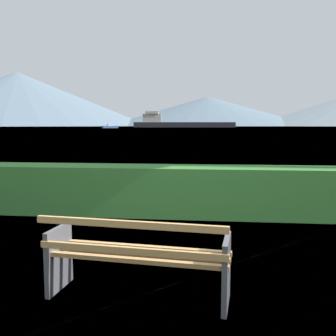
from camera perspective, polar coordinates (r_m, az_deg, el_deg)
ground_plane at (r=4.07m, az=-4.38°, el=-18.76°), size 1400.00×1400.00×0.00m
water_surface at (r=309.99m, az=5.94°, el=6.20°), size 620.00×620.00×0.00m
park_bench at (r=3.86m, az=-4.71°, el=-13.35°), size 1.89×0.78×0.87m
hedge_row at (r=7.32m, az=0.62°, el=-3.43°), size 11.65×0.86×0.95m
cargo_ship_large at (r=258.93m, az=1.29°, el=6.84°), size 69.27×16.78×10.85m
fishing_boat_near at (r=202.47m, az=-8.76°, el=6.20°), size 8.18×6.78×2.17m
distant_hills at (r=572.35m, az=-3.12°, el=9.69°), size 889.15×404.13×80.21m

